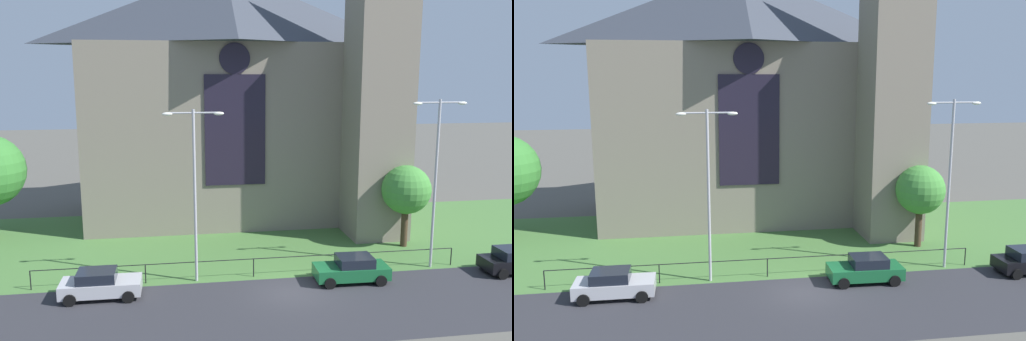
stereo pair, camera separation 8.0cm
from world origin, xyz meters
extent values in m
plane|color=#56544C|center=(0.00, 10.00, 0.00)|extent=(160.00, 160.00, 0.00)
cube|color=#2D2D33|center=(0.00, -2.00, 0.00)|extent=(120.00, 8.00, 0.01)
cube|color=#477538|center=(0.00, 8.00, 0.00)|extent=(120.00, 20.00, 0.01)
cube|color=gray|center=(-1.68, 17.33, 7.00)|extent=(22.00, 12.00, 14.00)
pyramid|color=#383D47|center=(-1.68, 17.33, 17.00)|extent=(22.00, 12.00, 6.00)
cube|color=black|center=(-1.68, 11.28, 7.70)|extent=(4.40, 0.16, 8.00)
cylinder|color=black|center=(-1.68, 11.28, 12.80)|extent=(2.20, 0.15, 2.20)
cube|color=gray|center=(8.32, 9.33, 9.00)|extent=(4.00, 4.00, 18.00)
cylinder|color=black|center=(-1.68, 2.50, 1.10)|extent=(24.89, 0.05, 0.05)
cylinder|color=black|center=(-14.13, 2.50, 0.55)|extent=(0.07, 0.07, 1.10)
cylinder|color=black|center=(-7.91, 2.50, 0.55)|extent=(0.06, 0.07, 1.10)
cylinder|color=black|center=(-1.68, 2.50, 0.55)|extent=(0.06, 0.07, 1.10)
cylinder|color=black|center=(4.54, 2.50, 0.55)|extent=(0.06, 0.07, 1.10)
cylinder|color=black|center=(10.76, 2.50, 0.55)|extent=(0.07, 0.07, 1.10)
cylinder|color=#423021|center=(9.42, 6.46, 1.38)|extent=(0.46, 0.46, 2.75)
sphere|color=#428C38|center=(9.42, 6.46, 4.00)|extent=(3.33, 3.33, 3.33)
cylinder|color=#B2B2B7|center=(-5.02, 2.40, 4.93)|extent=(0.16, 0.16, 9.86)
cylinder|color=#B2B2B7|center=(-5.72, 2.40, 9.66)|extent=(1.40, 0.10, 0.10)
cylinder|color=#B2B2B7|center=(-4.32, 2.40, 9.66)|extent=(1.40, 0.10, 0.10)
ellipsoid|color=white|center=(-6.42, 2.40, 9.61)|extent=(0.57, 0.26, 0.20)
ellipsoid|color=white|center=(-3.62, 2.40, 9.61)|extent=(0.57, 0.26, 0.20)
cylinder|color=#B2B2B7|center=(9.35, 2.40, 5.15)|extent=(0.16, 0.16, 10.30)
cylinder|color=#B2B2B7|center=(8.65, 2.40, 10.10)|extent=(1.40, 0.10, 0.10)
cylinder|color=#B2B2B7|center=(10.05, 2.40, 10.10)|extent=(1.40, 0.10, 0.10)
ellipsoid|color=white|center=(7.95, 2.40, 10.05)|extent=(0.57, 0.26, 0.20)
ellipsoid|color=white|center=(10.75, 2.40, 10.05)|extent=(0.57, 0.26, 0.20)
cube|color=#B7B7BC|center=(-10.14, 0.87, 0.61)|extent=(4.21, 1.83, 0.70)
cube|color=black|center=(-10.34, 0.87, 1.23)|extent=(2.01, 1.62, 0.55)
cylinder|color=black|center=(-8.67, 1.76, 0.32)|extent=(0.64, 0.22, 0.64)
cylinder|color=black|center=(-8.68, -0.04, 0.32)|extent=(0.64, 0.22, 0.64)
cylinder|color=black|center=(-11.61, 1.78, 0.32)|extent=(0.64, 0.22, 0.64)
cylinder|color=black|center=(-11.62, -0.02, 0.32)|extent=(0.64, 0.22, 0.64)
cube|color=#196033|center=(3.73, 0.93, 0.61)|extent=(4.25, 1.91, 0.70)
cube|color=black|center=(3.93, 0.92, 1.23)|extent=(2.04, 1.65, 0.55)
cylinder|color=black|center=(2.24, 0.07, 0.32)|extent=(0.65, 0.24, 0.64)
cylinder|color=black|center=(2.29, 1.87, 0.32)|extent=(0.65, 0.24, 0.64)
cylinder|color=black|center=(5.18, -0.01, 0.32)|extent=(0.65, 0.24, 0.64)
cylinder|color=black|center=(5.22, 1.79, 0.32)|extent=(0.65, 0.24, 0.64)
cylinder|color=black|center=(12.55, 1.65, 0.32)|extent=(0.64, 0.22, 0.64)
cylinder|color=black|center=(12.55, -0.15, 0.32)|extent=(0.64, 0.22, 0.64)
camera|label=1|loc=(-6.16, -26.78, 11.83)|focal=37.33mm
camera|label=2|loc=(-6.08, -26.79, 11.83)|focal=37.33mm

